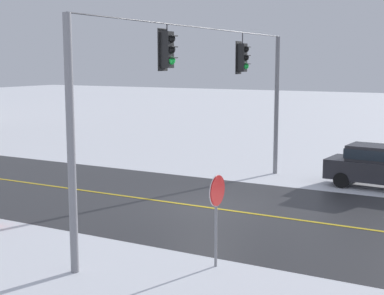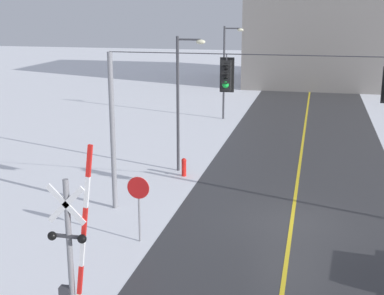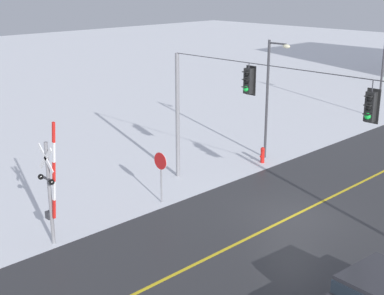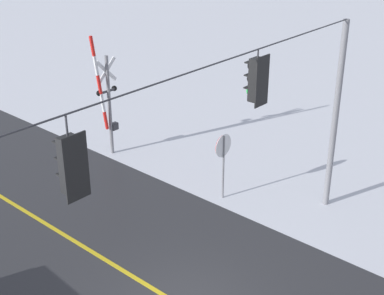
{
  "view_description": "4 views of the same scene",
  "coord_description": "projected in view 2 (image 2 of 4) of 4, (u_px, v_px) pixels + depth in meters",
  "views": [
    {
      "loc": [
        -17.16,
        -8.79,
        5.07
      ],
      "look_at": [
        -3.43,
        -1.31,
        2.69
      ],
      "focal_mm": 52.58,
      "sensor_mm": 36.0,
      "label": 1
    },
    {
      "loc": [
        0.63,
        -19.39,
        7.87
      ],
      "look_at": [
        -3.68,
        -0.67,
        2.86
      ],
      "focal_mm": 51.07,
      "sensor_mm": 36.0,
      "label": 2
    },
    {
      "loc": [
        12.12,
        -17.76,
        9.59
      ],
      "look_at": [
        -3.13,
        -2.81,
        2.97
      ],
      "focal_mm": 51.19,
      "sensor_mm": 36.0,
      "label": 3
    },
    {
      "loc": [
        8.26,
        7.45,
        9.69
      ],
      "look_at": [
        -2.28,
        -1.84,
        3.16
      ],
      "focal_mm": 52.55,
      "sensor_mm": 36.0,
      "label": 4
    }
  ],
  "objects": [
    {
      "name": "building_distant",
      "position": [
        340.0,
        18.0,
        55.19
      ],
      "size": [
        18.13,
        13.63,
        13.26
      ],
      "primitive_type": "cube",
      "color": "slate",
      "rests_on": "ground"
    },
    {
      "name": "streetlamp_far",
      "position": [
        227.0,
        64.0,
        38.11
      ],
      "size": [
        1.39,
        0.28,
        6.5
      ],
      "color": "#38383D",
      "rests_on": "ground"
    },
    {
      "name": "stop_sign",
      "position": [
        139.0,
        194.0,
        18.35
      ],
      "size": [
        0.8,
        0.09,
        2.35
      ],
      "color": "gray",
      "rests_on": "ground"
    },
    {
      "name": "streetlamp_near",
      "position": [
        182.0,
        92.0,
        25.84
      ],
      "size": [
        1.39,
        0.28,
        6.5
      ],
      "color": "#38383D",
      "rests_on": "ground"
    },
    {
      "name": "fire_hydrant",
      "position": [
        184.0,
        167.0,
        25.87
      ],
      "size": [
        0.24,
        0.31,
        0.88
      ],
      "color": "red",
      "rests_on": "ground"
    },
    {
      "name": "signal_span",
      "position": [
        300.0,
        116.0,
        19.36
      ],
      "size": [
        14.2,
        0.47,
        6.22
      ],
      "color": "gray",
      "rests_on": "ground"
    },
    {
      "name": "railroad_crossing",
      "position": [
        72.0,
        248.0,
        12.94
      ],
      "size": [
        1.2,
        0.31,
        4.86
      ],
      "color": "gray",
      "rests_on": "ground"
    },
    {
      "name": "ground_plane",
      "position": [
        292.0,
        223.0,
        20.41
      ],
      "size": [
        160.0,
        160.0,
        0.0
      ],
      "primitive_type": "plane",
      "color": "white"
    },
    {
      "name": "lane_centre_line",
      "position": [
        298.0,
        175.0,
        26.07
      ],
      "size": [
        0.14,
        72.0,
        0.01
      ],
      "primitive_type": "cube",
      "color": "gold",
      "rests_on": "ground"
    },
    {
      "name": "road_asphalt",
      "position": [
        298.0,
        175.0,
        26.07
      ],
      "size": [
        9.0,
        80.0,
        0.01
      ],
      "primitive_type": "cube",
      "color": "#303033",
      "rests_on": "ground"
    }
  ]
}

